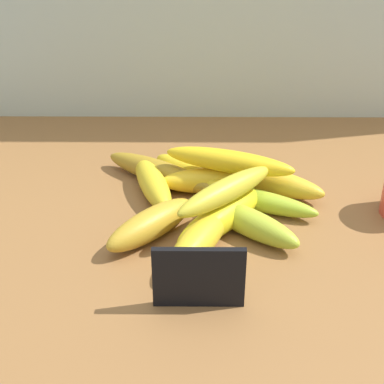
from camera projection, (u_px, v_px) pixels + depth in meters
The scene contains 14 objects.
counter_top at pixel (242, 235), 88.84cm from camera, with size 110.00×76.00×3.00cm, color brown.
chalkboard_sign at pixel (199, 279), 72.02cm from camera, with size 11.00×1.80×8.40cm.
banana_0 at pixel (161, 172), 97.79cm from camera, with size 20.55×3.80×3.80cm, color #A88222.
banana_1 at pixel (222, 180), 95.24cm from camera, with size 19.40×4.29×4.29cm, color yellow.
banana_2 at pixel (191, 174), 97.20cm from camera, with size 16.05×3.80×3.80cm, color yellow.
banana_3 at pixel (262, 179), 95.50cm from camera, with size 20.35×4.17×4.17cm, color gold.
banana_4 at pixel (221, 218), 86.06cm from camera, with size 18.15×4.38×4.38cm, color yellow.
banana_5 at pixel (250, 223), 85.36cm from camera, with size 16.22×4.01×4.01cm, color #AABE30.
banana_6 at pixel (201, 238), 81.98cm from camera, with size 17.45×4.37×4.37cm, color yellow.
banana_7 at pixel (151, 224), 84.77cm from camera, with size 15.70×4.38×4.38cm, color gold.
banana_8 at pixel (153, 184), 94.52cm from camera, with size 16.12×4.04×4.04cm, color yellow.
banana_9 at pixel (255, 200), 91.24cm from camera, with size 19.62×3.27×3.27cm, color #A1BF2C.
banana_10 at pixel (225, 190), 85.03cm from camera, with size 18.05×3.43×3.43cm, color gold.
banana_11 at pixel (229, 161), 92.32cm from camera, with size 20.19×3.47×3.47cm, color yellow.
Camera 1 is at (-6.80, -72.41, 53.43)cm, focal length 56.94 mm.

